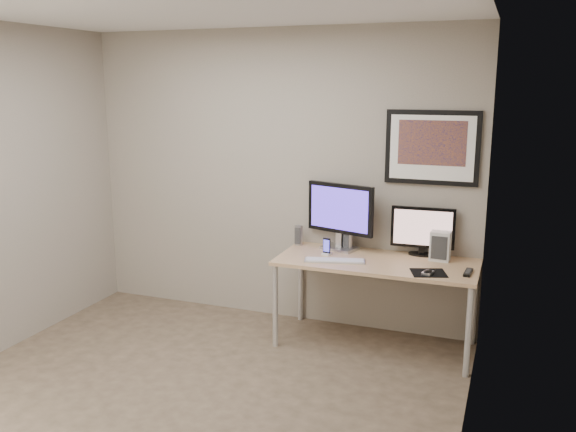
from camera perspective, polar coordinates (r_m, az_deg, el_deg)
name	(u,v)px	position (r m, az deg, el deg)	size (l,w,h in m)	color
floor	(187,401)	(4.42, -9.45, -16.67)	(3.60, 3.60, 0.00)	#4A3E2E
room	(211,155)	(4.29, -7.23, 5.73)	(3.60, 3.60, 3.60)	white
desk	(376,268)	(4.99, 8.28, -4.86)	(1.60, 0.70, 0.73)	#9C794B
framed_art	(432,148)	(5.07, 13.33, 6.25)	(0.75, 0.04, 0.60)	black
monitor_large	(340,213)	(5.19, 4.90, 0.25)	(0.61, 0.27, 0.57)	#A7A7AB
monitor_tv	(423,230)	(5.13, 12.49, -1.28)	(0.52, 0.13, 0.41)	black
speaker_left	(299,235)	(5.37, 1.01, -1.79)	(0.07, 0.07, 0.18)	#A7A7AB
speaker_right	(349,239)	(5.24, 5.69, -2.20)	(0.07, 0.07, 0.18)	#A7A7AB
phone_dock	(327,247)	(5.07, 3.64, -2.87)	(0.07, 0.07, 0.14)	black
keyboard	(335,260)	(4.91, 4.40, -4.16)	(0.49, 0.13, 0.02)	#BBBBC0
mousepad	(429,273)	(4.72, 13.02, -5.21)	(0.25, 0.23, 0.00)	black
mouse	(428,272)	(4.68, 12.95, -5.11)	(0.06, 0.10, 0.04)	black
remote	(468,272)	(4.78, 16.51, -5.06)	(0.05, 0.19, 0.02)	black
fan_unit	(440,246)	(5.04, 14.06, -2.75)	(0.16, 0.11, 0.24)	silver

